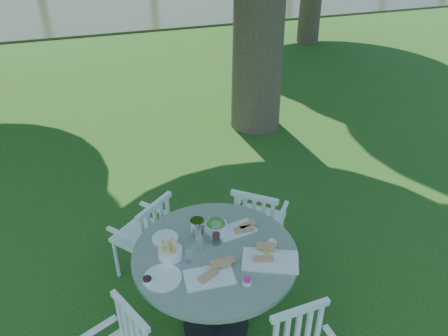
{
  "coord_description": "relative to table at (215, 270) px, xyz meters",
  "views": [
    {
      "loc": [
        -1.19,
        -3.34,
        3.16
      ],
      "look_at": [
        0.0,
        0.2,
        0.85
      ],
      "focal_mm": 35.0,
      "sensor_mm": 36.0,
      "label": 1
    }
  ],
  "objects": [
    {
      "name": "chair_nw",
      "position": [
        -0.4,
        0.79,
        -0.14
      ],
      "size": [
        0.62,
        0.61,
        0.89
      ],
      "rotation": [
        0.0,
        0.0,
        -2.45
      ],
      "color": "white",
      "rests_on": "ground"
    },
    {
      "name": "chair_ne",
      "position": [
        0.62,
        0.63,
        -0.14
      ],
      "size": [
        0.61,
        0.61,
        0.89
      ],
      "rotation": [
        0.0,
        0.0,
        -3.83
      ],
      "color": "white",
      "rests_on": "ground"
    },
    {
      "name": "table",
      "position": [
        0.0,
        0.0,
        0.0
      ],
      "size": [
        1.28,
        1.28,
        0.85
      ],
      "color": "black",
      "rests_on": "ground"
    },
    {
      "name": "ground",
      "position": [
        0.46,
        0.94,
        -0.66
      ],
      "size": [
        140.0,
        140.0,
        0.0
      ],
      "primitive_type": "plane",
      "color": "#123A0C",
      "rests_on": "ground"
    },
    {
      "name": "tableware",
      "position": [
        -0.06,
        0.04,
        0.23
      ],
      "size": [
        1.18,
        0.8,
        0.22
      ],
      "color": "white",
      "rests_on": "table"
    }
  ]
}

